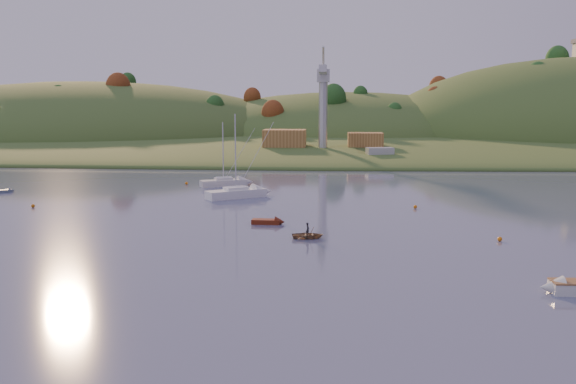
# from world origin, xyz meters

# --- Properties ---
(ground) EXTENTS (500.00, 500.00, 0.00)m
(ground) POSITION_xyz_m (0.00, 0.00, 0.00)
(ground) COLOR #39415D
(ground) RESTS_ON ground
(far_shore) EXTENTS (620.00, 220.00, 1.50)m
(far_shore) POSITION_xyz_m (0.00, 230.00, 0.00)
(far_shore) COLOR #304C1E
(far_shore) RESTS_ON ground
(shore_slope) EXTENTS (640.00, 150.00, 7.00)m
(shore_slope) POSITION_xyz_m (0.00, 165.00, 0.00)
(shore_slope) COLOR #304C1E
(shore_slope) RESTS_ON ground
(hill_left) EXTENTS (170.00, 140.00, 44.00)m
(hill_left) POSITION_xyz_m (-90.00, 200.00, 0.00)
(hill_left) COLOR #304C1E
(hill_left) RESTS_ON ground
(hill_center) EXTENTS (140.00, 120.00, 36.00)m
(hill_center) POSITION_xyz_m (10.00, 210.00, 0.00)
(hill_center) COLOR #304C1E
(hill_center) RESTS_ON ground
(hillside_trees) EXTENTS (280.00, 50.00, 32.00)m
(hillside_trees) POSITION_xyz_m (0.00, 185.00, 0.00)
(hillside_trees) COLOR #1B4719
(hillside_trees) RESTS_ON ground
(wharf) EXTENTS (42.00, 16.00, 2.40)m
(wharf) POSITION_xyz_m (5.00, 122.00, 1.20)
(wharf) COLOR slate
(wharf) RESTS_ON ground
(shed_west) EXTENTS (11.00, 8.00, 4.80)m
(shed_west) POSITION_xyz_m (-8.00, 123.00, 4.80)
(shed_west) COLOR brown
(shed_west) RESTS_ON wharf
(shed_east) EXTENTS (9.00, 7.00, 4.00)m
(shed_east) POSITION_xyz_m (13.00, 124.00, 4.40)
(shed_east) COLOR brown
(shed_east) RESTS_ON wharf
(dock_crane) EXTENTS (3.20, 28.00, 20.30)m
(dock_crane) POSITION_xyz_m (2.00, 118.39, 17.17)
(dock_crane) COLOR #B7B7BC
(dock_crane) RESTS_ON wharf
(sailboat_near) EXTENTS (9.15, 7.44, 12.75)m
(sailboat_near) POSITION_xyz_m (-10.61, 51.88, 0.81)
(sailboat_near) COLOR white
(sailboat_near) RESTS_ON ground
(sailboat_far) EXTENTS (8.24, 5.49, 11.06)m
(sailboat_far) POSITION_xyz_m (-14.71, 65.27, 0.72)
(sailboat_far) COLOR silver
(sailboat_far) RESTS_ON ground
(canoe) EXTENTS (3.65, 2.78, 0.71)m
(canoe) POSITION_xyz_m (1.27, 23.63, 0.35)
(canoe) COLOR #856849
(canoe) RESTS_ON ground
(paddler) EXTENTS (0.41, 0.58, 1.49)m
(paddler) POSITION_xyz_m (1.27, 23.63, 0.74)
(paddler) COLOR black
(paddler) RESTS_ON ground
(red_tender) EXTENTS (4.07, 1.56, 1.36)m
(red_tender) POSITION_xyz_m (-3.24, 31.45, 0.28)
(red_tender) COLOR #5D1D0D
(red_tender) RESTS_ON ground
(grey_dinghy) EXTENTS (3.07, 2.66, 1.12)m
(grey_dinghy) POSITION_xyz_m (-48.54, 55.66, 0.23)
(grey_dinghy) COLOR slate
(grey_dinghy) RESTS_ON ground
(work_vessel) EXTENTS (15.24, 8.01, 3.72)m
(work_vessel) POSITION_xyz_m (15.55, 108.00, 1.33)
(work_vessel) COLOR slate
(work_vessel) RESTS_ON ground
(buoy_0) EXTENTS (0.50, 0.50, 0.50)m
(buoy_0) POSITION_xyz_m (21.58, 23.42, 0.25)
(buoy_0) COLOR orange
(buoy_0) RESTS_ON ground
(buoy_1) EXTENTS (0.50, 0.50, 0.50)m
(buoy_1) POSITION_xyz_m (15.43, 43.79, 0.25)
(buoy_1) COLOR orange
(buoy_1) RESTS_ON ground
(buoy_2) EXTENTS (0.50, 0.50, 0.50)m
(buoy_2) POSITION_xyz_m (-37.48, 41.23, 0.25)
(buoy_2) COLOR orange
(buoy_2) RESTS_ON ground
(buoy_3) EXTENTS (0.50, 0.50, 0.50)m
(buoy_3) POSITION_xyz_m (-21.58, 66.76, 0.25)
(buoy_3) COLOR orange
(buoy_3) RESTS_ON ground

